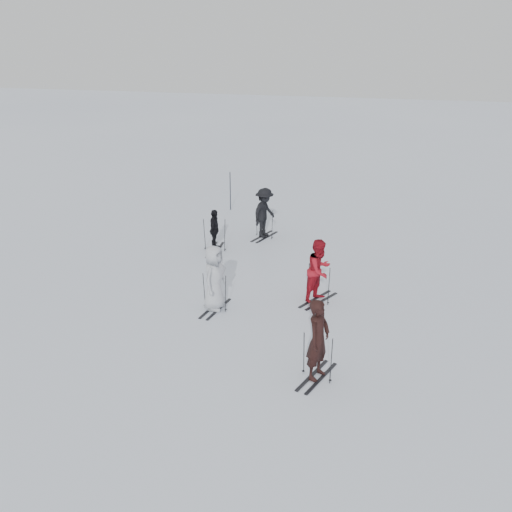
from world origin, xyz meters
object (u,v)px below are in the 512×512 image
at_px(skier_red, 319,271).
at_px(piste_marker, 230,191).
at_px(skier_uphill_far, 264,213).
at_px(skier_near_dark, 318,341).
at_px(skier_grey, 214,279).
at_px(skier_uphill_left, 215,231).

relative_size(skier_red, piste_marker, 1.10).
height_order(skier_red, skier_uphill_far, skier_uphill_far).
height_order(skier_near_dark, skier_red, skier_near_dark).
distance_m(skier_red, skier_uphill_far, 6.10).
relative_size(skier_red, skier_grey, 0.99).
xyz_separation_m(skier_uphill_left, skier_uphill_far, (1.43, 1.94, 0.22)).
bearing_deg(skier_red, piste_marker, 59.22).
bearing_deg(skier_uphill_left, skier_grey, -167.53).
bearing_deg(skier_grey, skier_near_dark, -120.46).
bearing_deg(piste_marker, skier_red, -56.72).
bearing_deg(skier_uphill_left, piste_marker, 4.58).
distance_m(skier_near_dark, piste_marker, 14.19).
bearing_deg(piste_marker, skier_uphill_left, -78.49).
relative_size(skier_grey, skier_uphill_far, 0.99).
bearing_deg(skier_red, skier_grey, 141.67).
bearing_deg(skier_near_dark, skier_red, 26.59).
height_order(skier_grey, piste_marker, skier_grey).
bearing_deg(skier_uphill_far, skier_near_dark, -141.35).
xyz_separation_m(skier_near_dark, piste_marker, (-6.28, 12.72, -0.11)).
bearing_deg(skier_red, skier_uphill_far, 56.54).
relative_size(skier_near_dark, skier_uphill_far, 1.01).
xyz_separation_m(skier_red, skier_uphill_left, (-4.54, 3.31, -0.20)).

